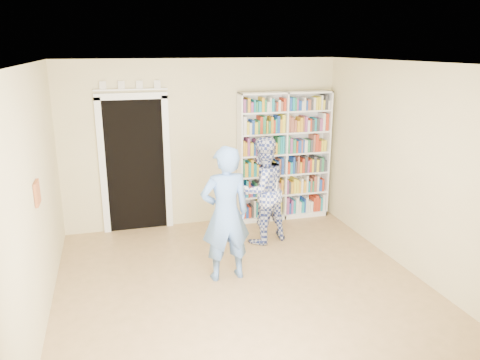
% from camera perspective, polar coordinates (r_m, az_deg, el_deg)
% --- Properties ---
extents(floor, '(5.00, 5.00, 0.00)m').
position_cam_1_polar(floor, '(5.83, 0.77, -13.57)').
color(floor, '#98774A').
rests_on(floor, ground).
extents(ceiling, '(5.00, 5.00, 0.00)m').
position_cam_1_polar(ceiling, '(5.07, 0.89, 14.00)').
color(ceiling, white).
rests_on(ceiling, wall_back).
extents(wall_back, '(4.50, 0.00, 4.50)m').
position_cam_1_polar(wall_back, '(7.66, -4.51, 4.44)').
color(wall_back, beige).
rests_on(wall_back, floor).
extents(wall_left, '(0.00, 5.00, 5.00)m').
position_cam_1_polar(wall_left, '(5.16, -23.93, -2.65)').
color(wall_left, beige).
rests_on(wall_left, floor).
extents(wall_right, '(0.00, 5.00, 5.00)m').
position_cam_1_polar(wall_right, '(6.29, 20.87, 0.89)').
color(wall_right, beige).
rests_on(wall_right, floor).
extents(bookshelf, '(1.58, 0.30, 2.17)m').
position_cam_1_polar(bookshelf, '(7.93, 5.37, 2.93)').
color(bookshelf, white).
rests_on(bookshelf, floor).
extents(doorway, '(1.10, 0.08, 2.43)m').
position_cam_1_polar(doorway, '(7.54, -12.68, 2.59)').
color(doorway, black).
rests_on(doorway, floor).
extents(wall_art, '(0.03, 0.25, 0.25)m').
position_cam_1_polar(wall_art, '(5.33, -23.50, -1.46)').
color(wall_art, maroon).
rests_on(wall_art, wall_left).
extents(man_blue, '(0.66, 0.46, 1.74)m').
position_cam_1_polar(man_blue, '(5.83, -1.78, -4.17)').
color(man_blue, '#5B87CC').
rests_on(man_blue, floor).
extents(man_plaid, '(0.94, 0.82, 1.62)m').
position_cam_1_polar(man_plaid, '(6.97, 2.74, -1.27)').
color(man_plaid, navy).
rests_on(man_plaid, floor).
extents(paper_sheet, '(0.21, 0.03, 0.29)m').
position_cam_1_polar(paper_sheet, '(6.78, 3.73, -0.23)').
color(paper_sheet, white).
rests_on(paper_sheet, man_plaid).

